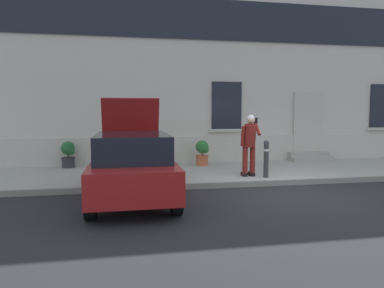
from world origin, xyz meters
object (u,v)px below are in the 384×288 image
(person_on_phone, at_px, (250,141))
(hatchback_car_red, at_px, (132,164))
(planter_charcoal, at_px, (68,154))
(bollard_near_person, at_px, (266,157))
(planter_terracotta, at_px, (202,152))
(bollard_far_left, at_px, (100,162))
(planter_olive, at_px, (137,153))

(person_on_phone, bearing_deg, hatchback_car_red, -147.22)
(planter_charcoal, bearing_deg, bollard_near_person, -26.65)
(planter_terracotta, bearing_deg, hatchback_car_red, -123.16)
(planter_charcoal, bearing_deg, person_on_phone, -26.44)
(bollard_far_left, distance_m, planter_terracotta, 4.08)
(hatchback_car_red, xyz_separation_m, bollard_far_left, (-0.80, 1.22, -0.09))
(hatchback_car_red, relative_size, planter_terracotta, 4.73)
(hatchback_car_red, bearing_deg, person_on_phone, 23.80)
(bollard_near_person, distance_m, planter_olive, 4.38)
(bollard_far_left, relative_size, planter_charcoal, 1.22)
(bollard_far_left, height_order, planter_charcoal, bollard_far_left)
(bollard_far_left, bearing_deg, hatchback_car_red, -56.76)
(person_on_phone, relative_size, planter_charcoal, 2.03)
(bollard_near_person, bearing_deg, hatchback_car_red, -161.73)
(hatchback_car_red, xyz_separation_m, planter_olive, (0.22, 3.88, -0.19))
(planter_charcoal, bearing_deg, planter_terracotta, -4.61)
(bollard_far_left, bearing_deg, planter_charcoal, 112.63)
(bollard_far_left, distance_m, planter_charcoal, 3.09)
(hatchback_car_red, distance_m, planter_terracotta, 4.44)
(bollard_far_left, distance_m, planter_olive, 2.85)
(hatchback_car_red, bearing_deg, planter_olive, 86.76)
(person_on_phone, bearing_deg, bollard_far_left, -167.81)
(hatchback_car_red, relative_size, planter_olive, 4.73)
(person_on_phone, bearing_deg, bollard_near_person, -20.18)
(person_on_phone, xyz_separation_m, planter_terracotta, (-0.86, 2.27, -0.54))
(planter_charcoal, distance_m, planter_terracotta, 4.43)
(hatchback_car_red, relative_size, planter_charcoal, 4.73)
(bollard_near_person, distance_m, planter_charcoal, 6.36)
(planter_olive, height_order, planter_terracotta, same)
(bollard_near_person, height_order, bollard_far_left, same)
(hatchback_car_red, relative_size, bollard_far_left, 3.89)
(bollard_far_left, height_order, planter_olive, bollard_far_left)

